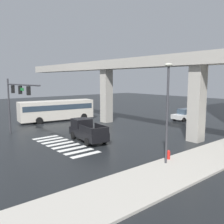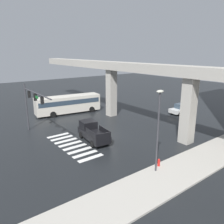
# 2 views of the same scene
# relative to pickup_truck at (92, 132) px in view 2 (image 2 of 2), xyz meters

# --- Properties ---
(ground_plane) EXTENTS (120.00, 120.00, 0.00)m
(ground_plane) POSITION_rel_pickup_truck_xyz_m (-0.02, 1.95, -0.99)
(ground_plane) COLOR black
(crosswalk_stripes) EXTENTS (8.25, 2.80, 0.01)m
(crosswalk_stripes) POSITION_rel_pickup_truck_xyz_m (-0.02, -2.65, -0.98)
(crosswalk_stripes) COLOR silver
(crosswalk_stripes) RESTS_ON ground
(elevated_overpass) EXTENTS (58.64, 2.25, 8.67)m
(elevated_overpass) POSITION_rel_pickup_truck_xyz_m (-0.02, 8.20, 6.49)
(elevated_overpass) COLOR #ADA89E
(elevated_overpass) RESTS_ON ground
(sidewalk_east) EXTENTS (4.00, 36.00, 0.15)m
(sidewalk_east) POSITION_rel_pickup_truck_xyz_m (10.71, 3.95, -0.91)
(sidewalk_east) COLOR #ADA89E
(sidewalk_east) RESTS_ON ground
(pickup_truck) EXTENTS (5.29, 2.55, 2.08)m
(pickup_truck) POSITION_rel_pickup_truck_xyz_m (0.00, 0.00, 0.00)
(pickup_truck) COLOR black
(pickup_truck) RESTS_ON ground
(city_bus) EXTENTS (3.95, 11.04, 2.99)m
(city_bus) POSITION_rel_pickup_truck_xyz_m (-12.60, 3.19, 0.73)
(city_bus) COLOR beige
(city_bus) RESTS_ON ground
(sedan_white) EXTENTS (2.27, 4.45, 1.72)m
(sedan_white) POSITION_rel_pickup_truck_xyz_m (-0.80, 18.27, -0.14)
(sedan_white) COLOR silver
(sedan_white) RESTS_ON ground
(traffic_signal_mast) EXTENTS (8.69, 0.32, 6.20)m
(traffic_signal_mast) POSITION_rel_pickup_truck_xyz_m (-5.57, -4.88, 3.57)
(traffic_signal_mast) COLOR #38383D
(traffic_signal_mast) RESTS_ON ground
(street_lamp_near_corner) EXTENTS (0.44, 0.70, 7.24)m
(street_lamp_near_corner) POSITION_rel_pickup_truck_xyz_m (9.51, 0.44, 3.57)
(street_lamp_near_corner) COLOR #38383D
(street_lamp_near_corner) RESTS_ON ground
(fire_hydrant) EXTENTS (0.24, 0.24, 0.85)m
(fire_hydrant) POSITION_rel_pickup_truck_xyz_m (9.11, 1.27, -0.56)
(fire_hydrant) COLOR red
(fire_hydrant) RESTS_ON ground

